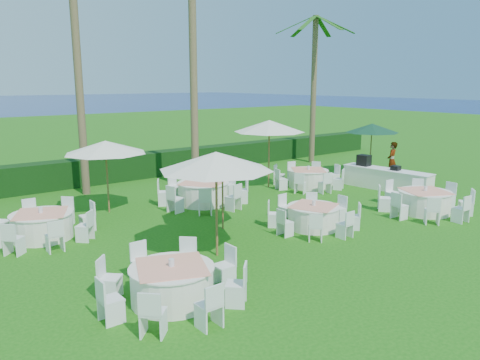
# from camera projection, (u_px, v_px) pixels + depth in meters

# --- Properties ---
(ground) EXTENTS (120.00, 120.00, 0.00)m
(ground) POSITION_uv_depth(u_px,v_px,m) (311.00, 245.00, 13.45)
(ground) COLOR #175A0F
(ground) RESTS_ON ground
(hedge) EXTENTS (34.00, 1.00, 1.20)m
(hedge) POSITION_uv_depth(u_px,v_px,m) (130.00, 167.00, 22.60)
(hedge) COLOR black
(hedge) RESTS_ON ground
(banquet_table_a) EXTENTS (3.17, 3.17, 0.96)m
(banquet_table_a) POSITION_uv_depth(u_px,v_px,m) (172.00, 283.00, 9.92)
(banquet_table_a) COLOR white
(banquet_table_a) RESTS_ON ground
(banquet_table_b) EXTENTS (2.92, 2.92, 0.90)m
(banquet_table_b) POSITION_uv_depth(u_px,v_px,m) (313.00, 216.00, 14.99)
(banquet_table_b) COLOR white
(banquet_table_b) RESTS_ON ground
(banquet_table_c) EXTENTS (3.22, 3.22, 0.97)m
(banquet_table_c) POSITION_uv_depth(u_px,v_px,m) (425.00, 201.00, 16.72)
(banquet_table_c) COLOR white
(banquet_table_c) RESTS_ON ground
(banquet_table_d) EXTENTS (3.15, 3.15, 0.96)m
(banquet_table_d) POSITION_uv_depth(u_px,v_px,m) (42.00, 225.00, 13.96)
(banquet_table_d) COLOR white
(banquet_table_d) RESTS_ON ground
(banquet_table_e) EXTENTS (3.44, 3.44, 1.03)m
(banquet_table_e) POSITION_uv_depth(u_px,v_px,m) (203.00, 192.00, 17.93)
(banquet_table_e) COLOR white
(banquet_table_e) RESTS_ON ground
(banquet_table_f) EXTENTS (3.12, 3.12, 0.95)m
(banquet_table_f) POSITION_uv_depth(u_px,v_px,m) (308.00, 178.00, 20.89)
(banquet_table_f) COLOR white
(banquet_table_f) RESTS_ON ground
(umbrella_a) EXTENTS (3.04, 3.04, 2.84)m
(umbrella_a) POSITION_uv_depth(u_px,v_px,m) (216.00, 161.00, 12.14)
(umbrella_a) COLOR brown
(umbrella_a) RESTS_ON ground
(umbrella_b) EXTENTS (2.50, 2.50, 2.41)m
(umbrella_b) POSITION_uv_depth(u_px,v_px,m) (222.00, 161.00, 14.53)
(umbrella_b) COLOR brown
(umbrella_b) RESTS_ON ground
(umbrella_c) EXTENTS (2.89, 2.89, 2.60)m
(umbrella_c) POSITION_uv_depth(u_px,v_px,m) (106.00, 147.00, 16.39)
(umbrella_c) COLOR brown
(umbrella_c) RESTS_ON ground
(umbrella_d) EXTENTS (3.10, 3.10, 2.99)m
(umbrella_d) POSITION_uv_depth(u_px,v_px,m) (269.00, 126.00, 20.36)
(umbrella_d) COLOR brown
(umbrella_d) RESTS_ON ground
(umbrella_green) EXTENTS (2.65, 2.65, 2.58)m
(umbrella_green) POSITION_uv_depth(u_px,v_px,m) (372.00, 128.00, 23.32)
(umbrella_green) COLOR brown
(umbrella_green) RESTS_ON ground
(buffet_table) EXTENTS (1.20, 4.01, 1.40)m
(buffet_table) POSITION_uv_depth(u_px,v_px,m) (386.00, 178.00, 20.35)
(buffet_table) COLOR white
(buffet_table) RESTS_ON ground
(staff_person) EXTENTS (0.76, 0.63, 1.80)m
(staff_person) POSITION_uv_depth(u_px,v_px,m) (392.00, 161.00, 22.50)
(staff_person) COLOR gray
(staff_person) RESTS_ON ground
(palm_b) EXTENTS (4.41, 4.07, 10.24)m
(palm_b) POSITION_uv_depth(u_px,v_px,m) (77.00, 57.00, 18.52)
(palm_b) COLOR brown
(palm_b) RESTS_ON ground
(palm_c) EXTENTS (4.40, 3.99, 10.36)m
(palm_c) POSITION_uv_depth(u_px,v_px,m) (193.00, 56.00, 19.19)
(palm_c) COLOR brown
(palm_c) RESTS_ON ground
(palm_e) EXTENTS (4.19, 4.39, 8.24)m
(palm_e) POSITION_uv_depth(u_px,v_px,m) (314.00, 83.00, 26.55)
(palm_e) COLOR brown
(palm_e) RESTS_ON ground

